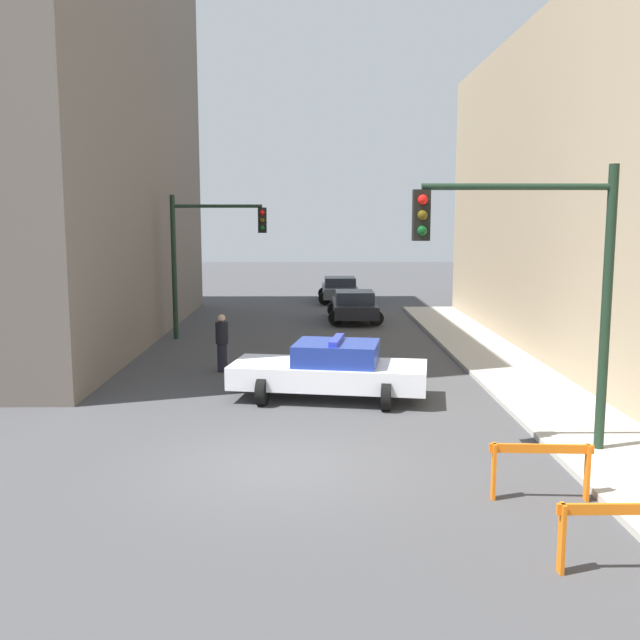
# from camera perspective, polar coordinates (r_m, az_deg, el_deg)

# --- Properties ---
(ground_plane) EXTENTS (120.00, 120.00, 0.00)m
(ground_plane) POSITION_cam_1_polar(r_m,az_deg,el_deg) (12.99, -3.12, -11.51)
(ground_plane) COLOR #424244
(sidewalk_right) EXTENTS (2.40, 44.00, 0.12)m
(sidewalk_right) POSITION_cam_1_polar(r_m,az_deg,el_deg) (14.14, 23.30, -10.27)
(sidewalk_right) COLOR #B2ADA3
(sidewalk_right) RESTS_ON ground_plane
(traffic_light_near) EXTENTS (3.64, 0.35, 5.20)m
(traffic_light_near) POSITION_cam_1_polar(r_m,az_deg,el_deg) (13.44, 17.49, 4.19)
(traffic_light_near) COLOR black
(traffic_light_near) RESTS_ON sidewalk_right
(traffic_light_far) EXTENTS (3.44, 0.35, 5.20)m
(traffic_light_far) POSITION_cam_1_polar(r_m,az_deg,el_deg) (26.05, -9.26, 5.90)
(traffic_light_far) COLOR black
(traffic_light_far) RESTS_ON ground_plane
(police_car) EXTENTS (4.95, 2.86, 1.52)m
(police_car) POSITION_cam_1_polar(r_m,az_deg,el_deg) (17.32, 0.86, -4.00)
(police_car) COLOR white
(police_car) RESTS_ON ground_plane
(parked_car_near) EXTENTS (2.30, 4.31, 1.31)m
(parked_car_near) POSITION_cam_1_polar(r_m,az_deg,el_deg) (30.47, 2.77, 1.16)
(parked_car_near) COLOR black
(parked_car_near) RESTS_ON ground_plane
(parked_car_mid) EXTENTS (2.29, 4.31, 1.31)m
(parked_car_mid) POSITION_cam_1_polar(r_m,az_deg,el_deg) (37.60, 1.59, 2.49)
(parked_car_mid) COLOR #474C51
(parked_car_mid) RESTS_ON ground_plane
(pedestrian_crossing) EXTENTS (0.42, 0.42, 1.66)m
(pedestrian_crossing) POSITION_cam_1_polar(r_m,az_deg,el_deg) (20.56, -7.85, -1.76)
(pedestrian_crossing) COLOR black
(pedestrian_crossing) RESTS_ON ground_plane
(barrier_front) EXTENTS (1.60, 0.16, 0.90)m
(barrier_front) POSITION_cam_1_polar(r_m,az_deg,el_deg) (9.85, 22.91, -14.91)
(barrier_front) COLOR orange
(barrier_front) RESTS_ON ground_plane
(barrier_mid) EXTENTS (1.60, 0.25, 0.90)m
(barrier_mid) POSITION_cam_1_polar(r_m,az_deg,el_deg) (11.79, 17.25, -10.78)
(barrier_mid) COLOR orange
(barrier_mid) RESTS_ON ground_plane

